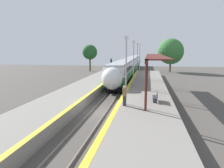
% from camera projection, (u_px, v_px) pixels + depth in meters
% --- Properties ---
extents(ground_plane, '(120.00, 120.00, 0.00)m').
position_uv_depth(ground_plane, '(99.00, 112.00, 20.66)').
color(ground_plane, '#4C4742').
extents(rail_left, '(0.08, 90.00, 0.15)m').
position_uv_depth(rail_left, '(92.00, 111.00, 20.77)').
color(rail_left, slate).
rests_on(rail_left, ground_plane).
extents(rail_right, '(0.08, 90.00, 0.15)m').
position_uv_depth(rail_right, '(107.00, 111.00, 20.53)').
color(rail_right, slate).
rests_on(rail_right, ground_plane).
extents(train, '(2.80, 58.35, 3.84)m').
position_uv_depth(train, '(130.00, 65.00, 54.41)').
color(train, black).
rests_on(train, ground_plane).
extents(platform_right, '(5.14, 64.00, 1.01)m').
position_uv_depth(platform_right, '(145.00, 109.00, 19.88)').
color(platform_right, gray).
rests_on(platform_right, ground_plane).
extents(platform_left, '(4.63, 64.00, 1.01)m').
position_uv_depth(platform_left, '(59.00, 105.00, 21.25)').
color(platform_left, gray).
rests_on(platform_left, ground_plane).
extents(platform_bench, '(0.44, 1.65, 0.89)m').
position_uv_depth(platform_bench, '(156.00, 96.00, 20.48)').
color(platform_bench, '#2D333D').
rests_on(platform_bench, platform_right).
extents(person_waiting, '(0.36, 0.23, 1.78)m').
position_uv_depth(person_waiting, '(125.00, 95.00, 18.84)').
color(person_waiting, '#333338').
rests_on(person_waiting, platform_right).
extents(railway_signal, '(0.28, 0.28, 4.26)m').
position_uv_depth(railway_signal, '(111.00, 68.00, 39.57)').
color(railway_signal, '#59595E').
rests_on(railway_signal, ground_plane).
extents(lamppost_near, '(0.36, 0.20, 5.99)m').
position_uv_depth(lamppost_near, '(126.00, 66.00, 18.99)').
color(lamppost_near, '#9E9EA3').
rests_on(lamppost_near, platform_right).
extents(lamppost_mid, '(0.36, 0.20, 5.99)m').
position_uv_depth(lamppost_mid, '(134.00, 61.00, 28.26)').
color(lamppost_mid, '#9E9EA3').
rests_on(lamppost_mid, platform_right).
extents(lamppost_far, '(0.36, 0.20, 5.99)m').
position_uv_depth(lamppost_far, '(137.00, 58.00, 37.52)').
color(lamppost_far, '#9E9EA3').
rests_on(lamppost_far, platform_right).
extents(lamppost_farthest, '(0.36, 0.20, 5.99)m').
position_uv_depth(lamppost_farthest, '(140.00, 57.00, 46.79)').
color(lamppost_farthest, '#9E9EA3').
rests_on(lamppost_farthest, platform_right).
extents(station_canopy, '(2.02, 20.73, 4.18)m').
position_uv_depth(station_canopy, '(152.00, 58.00, 25.37)').
color(station_canopy, '#511E19').
rests_on(station_canopy, platform_right).
extents(background_tree_left, '(4.04, 4.04, 7.23)m').
position_uv_depth(background_tree_left, '(90.00, 52.00, 59.56)').
color(background_tree_left, brown).
rests_on(background_tree_left, ground_plane).
extents(background_tree_right, '(6.77, 6.77, 8.81)m').
position_uv_depth(background_tree_right, '(171.00, 51.00, 57.23)').
color(background_tree_right, brown).
rests_on(background_tree_right, ground_plane).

